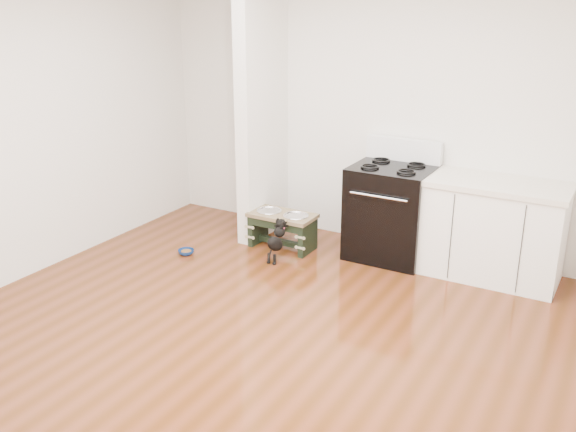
# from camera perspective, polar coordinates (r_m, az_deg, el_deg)

# --- Properties ---
(ground) EXTENTS (5.00, 5.00, 0.00)m
(ground) POSITION_cam_1_polar(r_m,az_deg,el_deg) (4.86, -3.38, -11.68)
(ground) COLOR #4B250D
(ground) RESTS_ON ground
(room_shell) EXTENTS (5.00, 5.00, 5.00)m
(room_shell) POSITION_cam_1_polar(r_m,az_deg,el_deg) (4.26, -3.82, 7.31)
(room_shell) COLOR silver
(room_shell) RESTS_ON ground
(partition_wall) EXTENTS (0.15, 0.80, 2.70)m
(partition_wall) POSITION_cam_1_polar(r_m,az_deg,el_deg) (6.67, -2.30, 9.43)
(partition_wall) COLOR silver
(partition_wall) RESTS_ON ground
(oven_range) EXTENTS (0.76, 0.69, 1.14)m
(oven_range) POSITION_cam_1_polar(r_m,az_deg,el_deg) (6.33, 9.13, 0.47)
(oven_range) COLOR black
(oven_range) RESTS_ON ground
(cabinet_run) EXTENTS (1.24, 0.64, 0.91)m
(cabinet_run) POSITION_cam_1_polar(r_m,az_deg,el_deg) (6.11, 17.78, -1.21)
(cabinet_run) COLOR white
(cabinet_run) RESTS_ON ground
(dog_feeder) EXTENTS (0.67, 0.36, 0.38)m
(dog_feeder) POSITION_cam_1_polar(r_m,az_deg,el_deg) (6.53, -0.52, -0.67)
(dog_feeder) COLOR black
(dog_feeder) RESTS_ON ground
(puppy) EXTENTS (0.12, 0.35, 0.41)m
(puppy) POSITION_cam_1_polar(r_m,az_deg,el_deg) (6.24, -1.00, -2.05)
(puppy) COLOR black
(puppy) RESTS_ON ground
(floor_bowl) EXTENTS (0.21, 0.21, 0.05)m
(floor_bowl) POSITION_cam_1_polar(r_m,az_deg,el_deg) (6.52, -9.04, -3.19)
(floor_bowl) COLOR navy
(floor_bowl) RESTS_ON ground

